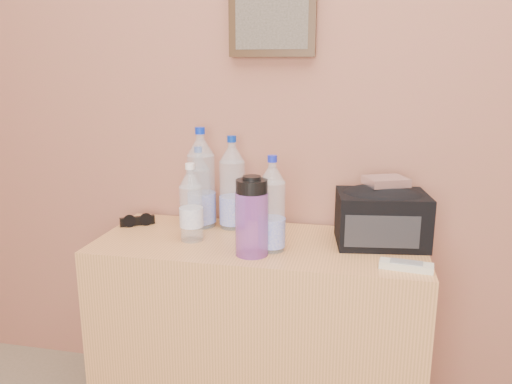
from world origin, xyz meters
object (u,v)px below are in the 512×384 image
at_px(dresser, 259,333).
at_px(pet_large_b, 201,183).
at_px(pet_large_d, 272,209).
at_px(toiletry_bag, 382,215).
at_px(pet_small, 191,207).
at_px(pet_large_a, 199,192).
at_px(sunglasses, 137,221).
at_px(foil_packet, 386,181).
at_px(nalgene_bottle, 252,217).
at_px(pet_large_c, 232,188).
at_px(ac_remote, 406,266).

height_order(dresser, pet_large_b, pet_large_b).
height_order(pet_large_d, toiletry_bag, pet_large_d).
bearing_deg(pet_small, pet_large_a, 97.67).
xyz_separation_m(pet_large_b, sunglasses, (-0.24, -0.04, -0.14)).
distance_m(pet_large_b, pet_small, 0.17).
bearing_deg(foil_packet, nalgene_bottle, -152.97).
bearing_deg(pet_large_c, ac_remote, -25.39).
distance_m(sunglasses, foil_packet, 0.90).
bearing_deg(dresser, toiletry_bag, 9.11).
distance_m(dresser, toiletry_bag, 0.59).
relative_size(pet_small, foil_packet, 2.07).
bearing_deg(pet_small, dresser, 8.15).
height_order(dresser, ac_remote, ac_remote).
relative_size(dresser, foil_packet, 8.59).
bearing_deg(toiletry_bag, nalgene_bottle, -162.45).
distance_m(ac_remote, foil_packet, 0.31).
relative_size(dresser, pet_large_b, 3.00).
relative_size(pet_large_d, sunglasses, 2.41).
distance_m(toiletry_bag, foil_packet, 0.11).
xyz_separation_m(sunglasses, ac_remote, (0.93, -0.23, -0.01)).
bearing_deg(pet_large_d, sunglasses, 163.93).
distance_m(dresser, ac_remote, 0.60).
bearing_deg(sunglasses, pet_large_c, -24.92).
bearing_deg(foil_packet, ac_remote, -75.29).
xyz_separation_m(pet_large_b, ac_remote, (0.70, -0.27, -0.15)).
bearing_deg(sunglasses, pet_large_b, -22.34).
xyz_separation_m(pet_large_a, pet_large_c, (0.12, 0.02, 0.02)).
height_order(pet_large_b, pet_large_d, pet_large_b).
relative_size(pet_large_c, pet_large_d, 1.10).
bearing_deg(toiletry_bag, pet_large_d, -166.32).
bearing_deg(foil_packet, pet_small, -169.74).
bearing_deg(toiletry_bag, ac_remote, -79.98).
distance_m(pet_large_d, ac_remote, 0.43).
xyz_separation_m(dresser, pet_large_d, (0.06, -0.07, 0.47)).
bearing_deg(dresser, pet_large_b, 151.89).
relative_size(pet_large_c, ac_remote, 2.23).
distance_m(pet_large_c, pet_large_d, 0.27).
distance_m(dresser, pet_large_b, 0.57).
height_order(pet_large_b, ac_remote, pet_large_b).
xyz_separation_m(pet_large_c, pet_large_d, (0.18, -0.20, -0.01)).
distance_m(nalgene_bottle, ac_remote, 0.47).
bearing_deg(ac_remote, pet_large_d, 176.63).
bearing_deg(ac_remote, dresser, 169.68).
xyz_separation_m(pet_large_d, sunglasses, (-0.53, 0.15, -0.12)).
bearing_deg(pet_large_d, nalgene_bottle, -135.33).
height_order(pet_large_d, pet_small, pet_large_d).
relative_size(pet_large_b, pet_large_c, 1.08).
bearing_deg(pet_large_a, toiletry_bag, -4.56).
bearing_deg(dresser, foil_packet, 11.42).
relative_size(toiletry_bag, foil_packet, 2.25).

